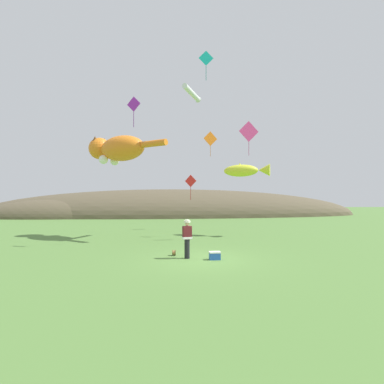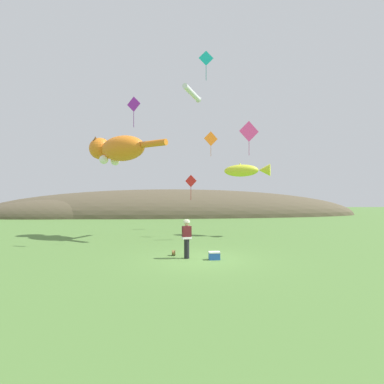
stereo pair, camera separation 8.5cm
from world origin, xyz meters
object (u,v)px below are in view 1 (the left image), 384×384
(kite_spool, at_px, (174,253))
(kite_tube_streamer, at_px, (192,93))
(kite_diamond_red, at_px, (191,181))
(picnic_cooler, at_px, (215,256))
(kite_diamond_teal, at_px, (206,59))
(kite_giant_cat, at_px, (117,149))
(kite_fish_windsock, at_px, (246,170))
(kite_diamond_violet, at_px, (134,105))
(festival_attendant, at_px, (187,238))
(kite_diamond_pink, at_px, (249,132))
(kite_diamond_orange, at_px, (210,139))

(kite_spool, xyz_separation_m, kite_tube_streamer, (1.51, 6.12, 9.84))
(kite_diamond_red, bearing_deg, picnic_cooler, -87.43)
(kite_spool, height_order, kite_diamond_teal, kite_diamond_teal)
(kite_spool, distance_m, kite_tube_streamer, 11.69)
(kite_giant_cat, bearing_deg, kite_spool, -61.64)
(kite_fish_windsock, bearing_deg, kite_diamond_violet, -153.65)
(kite_fish_windsock, relative_size, kite_diamond_teal, 1.89)
(kite_tube_streamer, bearing_deg, picnic_cooler, -87.77)
(picnic_cooler, bearing_deg, kite_diamond_violet, 134.00)
(kite_fish_windsock, distance_m, kite_diamond_red, 4.19)
(festival_attendant, height_order, kite_fish_windsock, kite_fish_windsock)
(kite_diamond_teal, bearing_deg, kite_spool, -121.66)
(picnic_cooler, bearing_deg, kite_diamond_pink, 60.27)
(kite_tube_streamer, relative_size, kite_diamond_violet, 1.61)
(kite_diamond_orange, bearing_deg, kite_diamond_teal, -101.29)
(kite_fish_windsock, bearing_deg, kite_diamond_red, -174.92)
(picnic_cooler, height_order, kite_diamond_red, kite_diamond_red)
(kite_diamond_orange, bearing_deg, kite_spool, -108.04)
(kite_fish_windsock, relative_size, kite_tube_streamer, 1.19)
(kite_diamond_teal, bearing_deg, kite_giant_cat, 149.23)
(kite_spool, relative_size, kite_diamond_orange, 0.13)
(kite_tube_streamer, height_order, kite_diamond_teal, kite_diamond_teal)
(kite_giant_cat, relative_size, kite_diamond_orange, 2.59)
(kite_giant_cat, distance_m, kite_tube_streamer, 6.48)
(picnic_cooler, distance_m, kite_tube_streamer, 12.18)
(kite_fish_windsock, bearing_deg, kite_diamond_pink, -101.01)
(kite_spool, bearing_deg, kite_fish_windsock, 51.05)
(festival_attendant, xyz_separation_m, kite_tube_streamer, (0.93, 6.83, 9.03))
(kite_giant_cat, bearing_deg, kite_tube_streamer, -7.37)
(kite_fish_windsock, bearing_deg, picnic_cooler, -115.21)
(kite_spool, height_order, kite_diamond_pink, kite_diamond_pink)
(kite_spool, relative_size, picnic_cooler, 0.57)
(kite_giant_cat, distance_m, kite_fish_windsock, 9.30)
(kite_giant_cat, bearing_deg, kite_diamond_teal, -30.77)
(kite_tube_streamer, distance_m, kite_diamond_teal, 3.05)
(kite_diamond_orange, relative_size, kite_diamond_violet, 1.22)
(kite_giant_cat, relative_size, kite_diamond_teal, 3.14)
(festival_attendant, height_order, kite_tube_streamer, kite_tube_streamer)
(picnic_cooler, distance_m, kite_diamond_violet, 9.81)
(kite_diamond_teal, bearing_deg, kite_diamond_orange, 78.71)
(picnic_cooler, xyz_separation_m, kite_giant_cat, (-5.45, 7.89, 5.95))
(picnic_cooler, height_order, kite_diamond_violet, kite_diamond_violet)
(picnic_cooler, relative_size, kite_diamond_violet, 0.28)
(festival_attendant, xyz_separation_m, kite_fish_windsock, (4.96, 7.56, 3.78))
(kite_giant_cat, xyz_separation_m, kite_diamond_violet, (1.47, -3.77, 2.01))
(kite_tube_streamer, height_order, kite_diamond_red, kite_tube_streamer)
(kite_tube_streamer, bearing_deg, kite_giant_cat, 172.63)
(kite_diamond_orange, height_order, kite_diamond_violet, kite_diamond_violet)
(picnic_cooler, bearing_deg, kite_diamond_red, 92.57)
(kite_spool, relative_size, kite_fish_windsock, 0.08)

